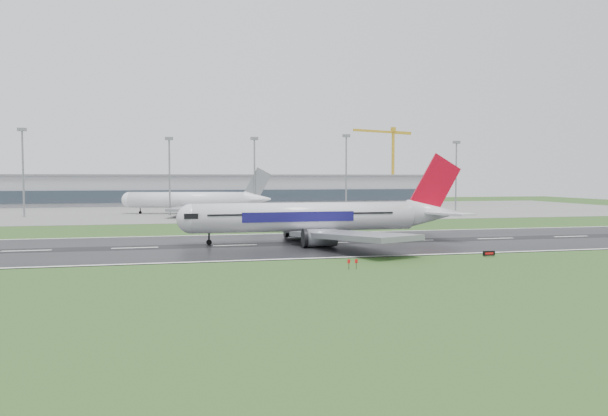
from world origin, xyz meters
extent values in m
plane|color=#25481A|center=(0.00, 0.00, 0.00)|extent=(520.00, 520.00, 0.00)
cube|color=black|center=(0.00, 0.00, 0.05)|extent=(400.00, 45.00, 0.10)
cube|color=slate|center=(0.00, 125.00, 0.04)|extent=(400.00, 130.00, 0.08)
cube|color=#91949C|center=(0.00, 185.00, 7.50)|extent=(240.00, 36.00, 15.00)
cylinder|color=gray|center=(-65.27, 100.00, 15.27)|extent=(0.64, 0.64, 30.54)
cylinder|color=gray|center=(-14.71, 100.00, 14.06)|extent=(0.64, 0.64, 28.12)
cylinder|color=gray|center=(17.31, 100.00, 14.31)|extent=(0.64, 0.64, 28.61)
cylinder|color=gray|center=(54.27, 100.00, 15.14)|extent=(0.64, 0.64, 30.27)
cylinder|color=gray|center=(102.42, 100.00, 14.17)|extent=(0.64, 0.64, 28.34)
camera|label=1|loc=(-11.17, -116.04, 14.10)|focal=33.13mm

